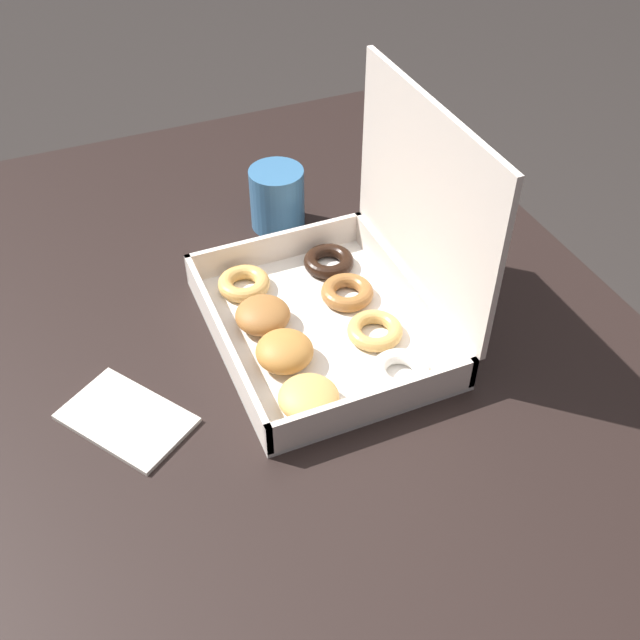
% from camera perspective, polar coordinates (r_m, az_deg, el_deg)
% --- Properties ---
extents(ground_plane, '(8.00, 8.00, 0.00)m').
position_cam_1_polar(ground_plane, '(1.58, -2.36, -22.69)').
color(ground_plane, '#2D2826').
extents(dining_table, '(1.30, 0.98, 0.75)m').
position_cam_1_polar(dining_table, '(1.01, -3.41, -6.81)').
color(dining_table, black).
rests_on(dining_table, ground_plane).
extents(donut_box, '(0.33, 0.28, 0.30)m').
position_cam_1_polar(donut_box, '(0.96, 1.52, 1.77)').
color(donut_box, silver).
rests_on(donut_box, dining_table).
extents(coffee_mug, '(0.08, 0.08, 0.10)m').
position_cam_1_polar(coffee_mug, '(1.15, -3.29, 9.33)').
color(coffee_mug, teal).
rests_on(coffee_mug, dining_table).
extents(paper_napkin, '(0.18, 0.16, 0.01)m').
position_cam_1_polar(paper_napkin, '(0.91, -14.53, -7.27)').
color(paper_napkin, silver).
rests_on(paper_napkin, dining_table).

